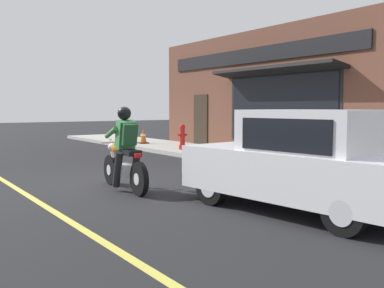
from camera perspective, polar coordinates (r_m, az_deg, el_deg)
name	(u,v)px	position (r m, az deg, el deg)	size (l,w,h in m)	color
ground_plane	(110,183)	(9.71, -10.36, -4.90)	(80.00, 80.00, 0.00)	black
sidewalk_curb	(217,154)	(14.91, 3.18, -1.22)	(2.60, 22.00, 0.14)	#ADAAA3
storefront_building	(257,93)	(15.62, 8.31, 6.49)	(1.25, 10.74, 4.20)	brown
motorcycle_with_rider	(125,155)	(8.76, -8.57, -1.45)	(0.58, 2.02, 1.62)	black
car_hatchback	(303,162)	(7.08, 13.91, -2.27)	(2.06, 3.94, 1.57)	black
trash_bin	(340,149)	(11.12, 18.33, -0.55)	(0.56, 0.56, 0.98)	#2D2D33
fire_hydrant	(182,137)	(15.60, -1.24, 0.89)	(0.36, 0.24, 0.88)	red
traffic_cone	(143,136)	(18.30, -6.22, 0.99)	(0.36, 0.36, 0.60)	black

